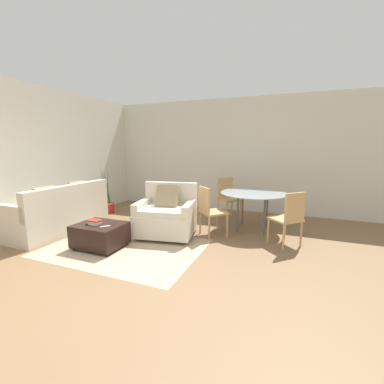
# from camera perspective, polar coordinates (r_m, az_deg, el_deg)

# --- Properties ---
(ground_plane) EXTENTS (20.00, 20.00, 0.00)m
(ground_plane) POSITION_cam_1_polar(r_m,az_deg,el_deg) (3.35, -15.19, -18.68)
(ground_plane) COLOR brown
(wall_back) EXTENTS (12.00, 0.06, 2.75)m
(wall_back) POSITION_cam_1_polar(r_m,az_deg,el_deg) (6.60, 5.80, 8.10)
(wall_back) COLOR beige
(wall_back) RESTS_ON ground_plane
(wall_left) EXTENTS (0.06, 12.00, 2.75)m
(wall_left) POSITION_cam_1_polar(r_m,az_deg,el_deg) (6.01, -28.92, 6.73)
(wall_left) COLOR beige
(wall_left) RESTS_ON ground_plane
(area_rug) EXTENTS (2.42, 1.73, 0.01)m
(area_rug) POSITION_cam_1_polar(r_m,az_deg,el_deg) (4.33, -14.70, -11.82)
(area_rug) COLOR tan
(area_rug) RESTS_ON ground_plane
(couch) EXTENTS (0.84, 1.84, 0.91)m
(couch) POSITION_cam_1_polar(r_m,az_deg,el_deg) (5.50, -27.30, -4.54)
(couch) COLOR beige
(couch) RESTS_ON ground_plane
(armchair) EXTENTS (1.12, 1.00, 0.93)m
(armchair) POSITION_cam_1_polar(r_m,az_deg,el_deg) (4.66, -5.68, -5.27)
(armchair) COLOR beige
(armchair) RESTS_ON ground_plane
(ottoman) EXTENTS (0.74, 0.60, 0.39)m
(ottoman) POSITION_cam_1_polar(r_m,az_deg,el_deg) (4.39, -19.71, -8.88)
(ottoman) COLOR black
(ottoman) RESTS_ON ground_plane
(book_stack) EXTENTS (0.21, 0.15, 0.07)m
(book_stack) POSITION_cam_1_polar(r_m,az_deg,el_deg) (4.33, -20.78, -6.27)
(book_stack) COLOR beige
(book_stack) RESTS_ON ottoman
(tv_remote_primary) EXTENTS (0.08, 0.16, 0.01)m
(tv_remote_primary) POSITION_cam_1_polar(r_m,az_deg,el_deg) (4.42, -21.95, -6.46)
(tv_remote_primary) COLOR black
(tv_remote_primary) RESTS_ON ottoman
(tv_remote_secondary) EXTENTS (0.13, 0.14, 0.01)m
(tv_remote_secondary) POSITION_cam_1_polar(r_m,az_deg,el_deg) (4.17, -18.75, -7.25)
(tv_remote_secondary) COLOR #B7B7BC
(tv_remote_secondary) RESTS_ON ottoman
(potted_plant) EXTENTS (0.34, 0.34, 1.15)m
(potted_plant) POSITION_cam_1_polar(r_m,az_deg,el_deg) (6.55, -18.43, -2.45)
(potted_plant) COLOR maroon
(potted_plant) RESTS_ON ground_plane
(dining_table) EXTENTS (1.25, 1.25, 0.73)m
(dining_table) POSITION_cam_1_polar(r_m,az_deg,el_deg) (5.03, 13.49, -0.89)
(dining_table) COLOR #99A8AD
(dining_table) RESTS_ON ground_plane
(dining_chair_near_left) EXTENTS (0.59, 0.59, 0.90)m
(dining_chair_near_left) POSITION_cam_1_polar(r_m,az_deg,el_deg) (4.56, 3.85, -3.59)
(dining_chair_near_left) COLOR tan
(dining_chair_near_left) RESTS_ON ground_plane
(dining_chair_near_right) EXTENTS (0.59, 0.59, 0.90)m
(dining_chair_near_right) POSITION_cam_1_polar(r_m,az_deg,el_deg) (4.36, 20.84, -4.89)
(dining_chair_near_right) COLOR tan
(dining_chair_near_right) RESTS_ON ground_plane
(dining_chair_far_left) EXTENTS (0.59, 0.59, 0.90)m
(dining_chair_far_left) POSITION_cam_1_polar(r_m,az_deg,el_deg) (5.82, 7.90, -0.69)
(dining_chair_far_left) COLOR tan
(dining_chair_far_left) RESTS_ON ground_plane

